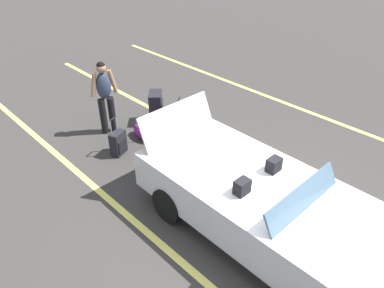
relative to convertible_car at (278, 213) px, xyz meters
The scene contains 10 objects.
ground_plane 0.62m from the convertible_car, behind, with size 80.00×80.00×0.00m, color #383533.
lot_line_near 1.41m from the convertible_car, 98.93° to the right, with size 18.00×0.12×0.01m, color #EAE066.
lot_line_mid 1.57m from the convertible_car, 97.85° to the left, with size 18.00×0.12×0.01m, color #EAE066.
lot_line_far 4.18m from the convertible_car, 92.74° to the left, with size 18.00×0.12×0.01m, color #EAE066.
convertible_car is the anchor object (origin of this frame).
suitcase_large_black 4.28m from the convertible_car, 164.88° to the left, with size 0.54×0.53×0.74m.
suitcase_medium_bright 3.59m from the convertible_car, 162.17° to the left, with size 0.43×0.47×0.86m.
suitcase_small_carryon 3.65m from the convertible_car, behind, with size 0.31×0.39×0.81m.
duffel_bag 3.82m from the convertible_car, behind, with size 0.67×0.42×0.34m.
traveler_person 4.53m from the convertible_car, behind, with size 0.30×0.60×1.65m.
Camera 1 is at (2.09, -3.57, 4.27)m, focal length 34.04 mm.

